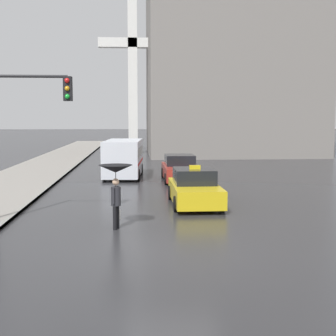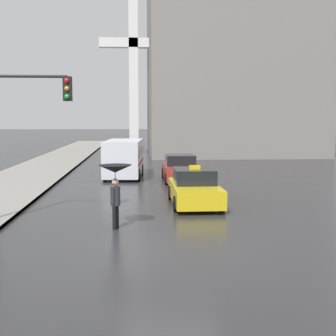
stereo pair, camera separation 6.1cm
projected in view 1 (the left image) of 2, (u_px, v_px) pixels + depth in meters
ground_plane at (173, 253)px, 12.10m from camera, size 300.00×300.00×0.00m
taxi at (195, 189)px, 18.79m from camera, size 1.91×4.31×1.61m
sedan_red at (180, 169)px, 26.07m from camera, size 1.91×4.44×1.45m
ambulance_van at (124, 157)px, 27.72m from camera, size 2.37×5.29×2.20m
pedestrian_with_umbrella at (116, 177)px, 14.53m from camera, size 1.06×1.06×2.02m
traffic_light at (25, 116)px, 15.42m from camera, size 2.72×0.38×5.14m
monument_cross at (133, 67)px, 45.66m from camera, size 6.60×0.90×15.01m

